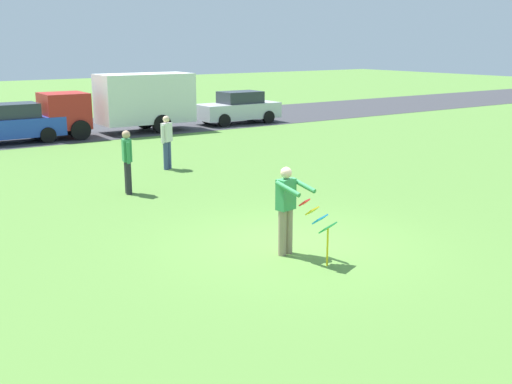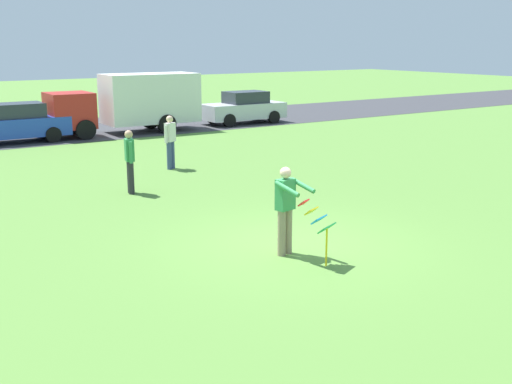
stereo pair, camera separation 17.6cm
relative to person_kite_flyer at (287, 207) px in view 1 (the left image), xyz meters
name	(u,v)px [view 1 (the left image)]	position (x,y,z in m)	size (l,w,h in m)	color
ground_plane	(295,244)	(0.53, 0.40, -0.95)	(120.00, 120.00, 0.00)	#568438
road_strip	(27,134)	(0.53, 19.83, -0.95)	(120.00, 8.00, 0.01)	#38383D
person_kite_flyer	(287,207)	(0.00, 0.00, 0.00)	(0.63, 0.72, 1.73)	gray
kite_held	(320,222)	(0.17, -0.79, -0.13)	(0.59, 0.72, 1.20)	red
parked_car_blue	(9,124)	(-0.75, 17.43, -0.18)	(4.21, 1.85, 1.60)	#2347B7
parked_truck_red_cab	(128,102)	(4.41, 17.43, 0.46)	(6.75, 2.25, 2.62)	#B2231E
parked_car_silver	(238,108)	(10.32, 17.43, -0.18)	(4.23, 1.88, 1.60)	silver
person_walker_near	(127,160)	(-0.44, 6.47, -0.02)	(0.30, 0.55, 1.73)	#26262B
person_walker_far	(167,141)	(2.00, 8.93, -0.02)	(0.50, 0.38, 1.73)	#384772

